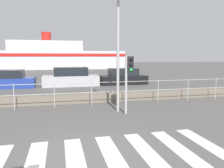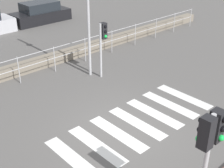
{
  "view_description": "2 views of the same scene",
  "coord_description": "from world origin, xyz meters",
  "px_view_note": "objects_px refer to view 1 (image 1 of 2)",
  "views": [
    {
      "loc": [
        -0.63,
        -5.03,
        2.42
      ],
      "look_at": [
        1.08,
        2.0,
        1.5
      ],
      "focal_mm": 35.0,
      "sensor_mm": 36.0,
      "label": 1
    },
    {
      "loc": [
        -6.07,
        -5.97,
        6.03
      ],
      "look_at": [
        0.34,
        1.0,
        1.2
      ],
      "focal_mm": 50.0,
      "sensor_mm": 36.0,
      "label": 2
    }
  ],
  "objects_px": {
    "streetlamp": "(120,27)",
    "parked_car_silver": "(71,78)",
    "ferry_boat": "(59,57)",
    "parked_car_blue": "(6,80)",
    "traffic_light_far": "(129,72)",
    "parked_car_black": "(123,77)"
  },
  "relations": [
    {
      "from": "traffic_light_far",
      "to": "parked_car_blue",
      "type": "xyz_separation_m",
      "value": [
        -6.82,
        9.58,
        -1.19
      ]
    },
    {
      "from": "parked_car_blue",
      "to": "traffic_light_far",
      "type": "bearing_deg",
      "value": -54.55
    },
    {
      "from": "ferry_boat",
      "to": "parked_car_blue",
      "type": "bearing_deg",
      "value": -98.54
    },
    {
      "from": "streetlamp",
      "to": "ferry_boat",
      "type": "bearing_deg",
      "value": 93.82
    },
    {
      "from": "ferry_boat",
      "to": "parked_car_silver",
      "type": "distance_m",
      "value": 27.11
    },
    {
      "from": "streetlamp",
      "to": "ferry_boat",
      "type": "relative_size",
      "value": 0.24
    },
    {
      "from": "traffic_light_far",
      "to": "parked_car_black",
      "type": "relative_size",
      "value": 0.6
    },
    {
      "from": "traffic_light_far",
      "to": "ferry_boat",
      "type": "xyz_separation_m",
      "value": [
        -2.76,
        36.63,
        0.48
      ]
    },
    {
      "from": "parked_car_silver",
      "to": "parked_car_black",
      "type": "distance_m",
      "value": 4.49
    },
    {
      "from": "parked_car_blue",
      "to": "parked_car_silver",
      "type": "bearing_deg",
      "value": 0.0
    },
    {
      "from": "streetlamp",
      "to": "parked_car_blue",
      "type": "bearing_deg",
      "value": 124.81
    },
    {
      "from": "traffic_light_far",
      "to": "streetlamp",
      "type": "distance_m",
      "value": 1.86
    },
    {
      "from": "parked_car_blue",
      "to": "parked_car_silver",
      "type": "height_order",
      "value": "parked_car_silver"
    },
    {
      "from": "ferry_boat",
      "to": "parked_car_black",
      "type": "relative_size",
      "value": 5.92
    },
    {
      "from": "streetlamp",
      "to": "parked_car_silver",
      "type": "height_order",
      "value": "streetlamp"
    },
    {
      "from": "traffic_light_far",
      "to": "parked_car_silver",
      "type": "relative_size",
      "value": 0.54
    },
    {
      "from": "traffic_light_far",
      "to": "parked_car_silver",
      "type": "bearing_deg",
      "value": 101.08
    },
    {
      "from": "streetlamp",
      "to": "ferry_boat",
      "type": "xyz_separation_m",
      "value": [
        -2.43,
        36.39,
        -1.34
      ]
    },
    {
      "from": "ferry_boat",
      "to": "parked_car_silver",
      "type": "bearing_deg",
      "value": -88.13
    },
    {
      "from": "ferry_boat",
      "to": "parked_car_black",
      "type": "distance_m",
      "value": 27.62
    },
    {
      "from": "streetlamp",
      "to": "parked_car_silver",
      "type": "relative_size",
      "value": 1.28
    },
    {
      "from": "parked_car_blue",
      "to": "parked_car_silver",
      "type": "distance_m",
      "value": 4.95
    }
  ]
}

